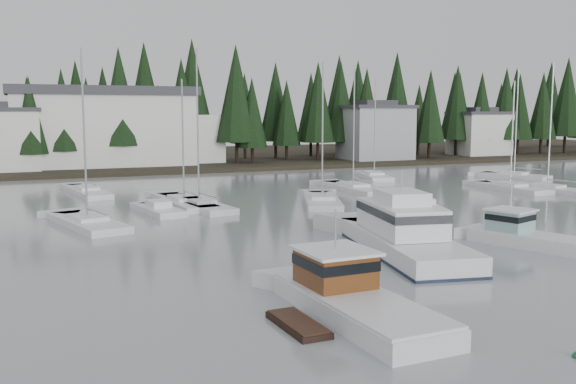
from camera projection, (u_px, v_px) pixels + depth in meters
name	position (u px, v px, depth m)	size (l,w,h in m)	color
far_shore_land	(126.00, 160.00, 105.43)	(240.00, 54.00, 1.00)	black
conifer_treeline	(137.00, 166.00, 95.36)	(200.00, 22.00, 20.00)	black
house_west	(2.00, 138.00, 81.50)	(9.54, 7.42, 8.75)	silver
house_east_a	(375.00, 131.00, 101.15)	(10.60, 8.48, 9.25)	#999EA0
house_east_b	(479.00, 132.00, 111.44)	(9.54, 7.42, 8.25)	silver
harbor_inn	(119.00, 127.00, 90.16)	(29.50, 11.50, 10.90)	silver
lobster_boat_brown	(350.00, 302.00, 25.17)	(5.00, 9.42, 4.60)	silver
cabin_cruiser_center	(403.00, 239.00, 36.38)	(6.24, 13.10, 5.41)	silver
lobster_boat_teal	(526.00, 238.00, 38.29)	(4.77, 7.74, 4.06)	silver
sailboat_0	(374.00, 178.00, 77.28)	(4.88, 9.11, 12.30)	silver
sailboat_2	(547.00, 191.00, 64.33)	(4.03, 9.24, 13.28)	silver
sailboat_3	(88.00, 225.00, 44.92)	(5.12, 9.79, 12.29)	silver
sailboat_5	(86.00, 193.00, 62.38)	(3.99, 10.91, 14.56)	silver
sailboat_6	(514.00, 177.00, 77.53)	(5.75, 8.75, 13.81)	silver
sailboat_7	(322.00, 203.00, 56.07)	(6.35, 10.35, 12.69)	silver
sailboat_8	(353.00, 190.00, 65.28)	(3.08, 10.55, 13.17)	silver
sailboat_11	(184.00, 204.00, 55.04)	(3.58, 10.72, 11.24)	silver
sailboat_12	(199.00, 207.00, 53.54)	(3.86, 10.49, 13.63)	silver
sailboat_13	(510.00, 190.00, 65.53)	(2.66, 9.66, 11.59)	silver
runabout_1	(423.00, 208.00, 52.23)	(3.98, 6.85, 1.42)	silver
runabout_4	(159.00, 212.00, 50.56)	(3.23, 6.77, 1.42)	silver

